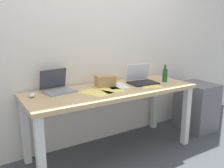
# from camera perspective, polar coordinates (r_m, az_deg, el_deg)

# --- Properties ---
(ground_plane) EXTENTS (8.00, 8.00, 0.00)m
(ground_plane) POSITION_cam_1_polar(r_m,az_deg,el_deg) (2.79, -0.00, -15.93)
(ground_plane) COLOR #42474C
(back_wall) EXTENTS (5.20, 0.08, 2.60)m
(back_wall) POSITION_cam_1_polar(r_m,az_deg,el_deg) (2.78, -4.42, 11.99)
(back_wall) COLOR silver
(back_wall) RESTS_ON ground
(desk) EXTENTS (1.83, 0.68, 0.74)m
(desk) POSITION_cam_1_polar(r_m,az_deg,el_deg) (2.54, -0.00, -3.28)
(desk) COLOR tan
(desk) RESTS_ON ground
(laptop_left) EXTENTS (0.33, 0.30, 0.22)m
(laptop_left) POSITION_cam_1_polar(r_m,az_deg,el_deg) (2.45, -12.99, -0.72)
(laptop_left) COLOR gray
(laptop_left) RESTS_ON desk
(laptop_right) EXTENTS (0.33, 0.28, 0.21)m
(laptop_right) POSITION_cam_1_polar(r_m,az_deg,el_deg) (2.77, 7.01, 1.12)
(laptop_right) COLOR black
(laptop_right) RESTS_ON desk
(beer_bottle) EXTENTS (0.06, 0.06, 0.21)m
(beer_bottle) POSITION_cam_1_polar(r_m,az_deg,el_deg) (2.88, 12.56, 2.16)
(beer_bottle) COLOR #1E5123
(beer_bottle) RESTS_ON desk
(computer_mouse) EXTENTS (0.09, 0.11, 0.03)m
(computer_mouse) POSITION_cam_1_polar(r_m,az_deg,el_deg) (2.33, -18.63, -2.53)
(computer_mouse) COLOR silver
(computer_mouse) RESTS_ON desk
(cardboard_box) EXTENTS (0.23, 0.19, 0.12)m
(cardboard_box) POSITION_cam_1_polar(r_m,az_deg,el_deg) (2.59, -1.61, 0.74)
(cardboard_box) COLOR tan
(cardboard_box) RESTS_ON desk
(paper_yellow_folder) EXTENTS (0.31, 0.36, 0.00)m
(paper_yellow_folder) POSITION_cam_1_polar(r_m,az_deg,el_deg) (2.36, -3.83, -2.07)
(paper_yellow_folder) COLOR #F4E06B
(paper_yellow_folder) RESTS_ON desk
(paper_sheet_front_right) EXTENTS (0.30, 0.35, 0.00)m
(paper_sheet_front_right) POSITION_cam_1_polar(r_m,az_deg,el_deg) (2.69, 8.97, -0.25)
(paper_sheet_front_right) COLOR #F4E06B
(paper_sheet_front_right) RESTS_ON desk
(paper_sheet_near_back) EXTENTS (0.27, 0.34, 0.00)m
(paper_sheet_near_back) POSITION_cam_1_polar(r_m,az_deg,el_deg) (2.63, 1.15, -0.39)
(paper_sheet_near_back) COLOR white
(paper_sheet_near_back) RESTS_ON desk
(paper_sheet_center) EXTENTS (0.22, 0.30, 0.00)m
(paper_sheet_center) POSITION_cam_1_polar(r_m,az_deg,el_deg) (2.48, -0.41, -1.28)
(paper_sheet_center) COLOR #F4E06B
(paper_sheet_center) RESTS_ON desk
(filing_cabinet) EXTENTS (0.40, 0.48, 0.64)m
(filing_cabinet) POSITION_cam_1_polar(r_m,az_deg,el_deg) (3.45, 19.51, -5.05)
(filing_cabinet) COLOR slate
(filing_cabinet) RESTS_ON ground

